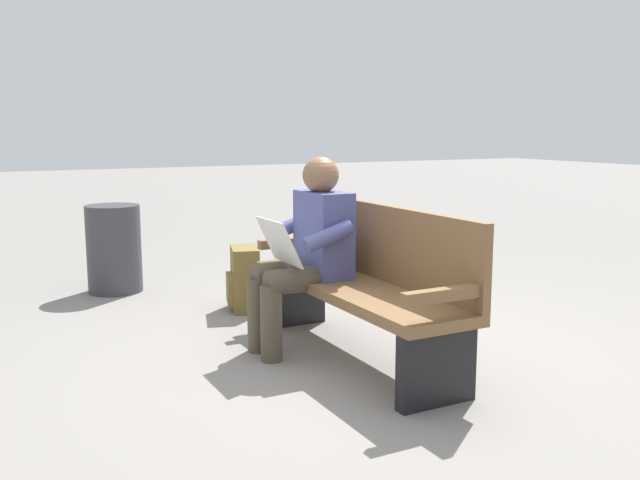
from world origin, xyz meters
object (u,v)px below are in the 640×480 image
(person_seated, at_px, (307,249))
(trash_bin, at_px, (114,249))
(backpack, at_px, (244,279))
(bench_near, at_px, (364,281))

(person_seated, xyz_separation_m, trash_bin, (2.10, 0.73, -0.27))
(backpack, bearing_deg, trash_bin, 34.98)
(bench_near, bearing_deg, trash_bin, 21.81)
(bench_near, relative_size, backpack, 3.80)
(bench_near, bearing_deg, backpack, 9.68)
(bench_near, relative_size, trash_bin, 2.50)
(trash_bin, bearing_deg, person_seated, -160.78)
(backpack, distance_m, trash_bin, 1.28)
(person_seated, relative_size, trash_bin, 1.63)
(person_seated, distance_m, trash_bin, 2.24)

